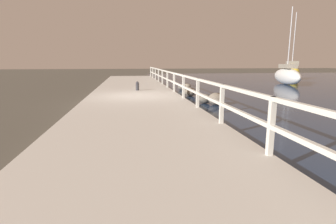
% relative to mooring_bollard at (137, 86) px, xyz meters
% --- Properties ---
extents(ground_plane, '(120.00, 120.00, 0.00)m').
position_rel_mooring_bollard_xyz_m(ground_plane, '(-0.23, -2.42, -0.61)').
color(ground_plane, '#4C473D').
extents(dock_walkway, '(4.57, 36.00, 0.35)m').
position_rel_mooring_bollard_xyz_m(dock_walkway, '(-0.23, -2.42, -0.43)').
color(dock_walkway, beige).
rests_on(dock_walkway, ground).
extents(railing, '(0.10, 32.50, 1.07)m').
position_rel_mooring_bollard_xyz_m(railing, '(1.96, -2.42, 0.46)').
color(railing, silver).
rests_on(railing, dock_walkway).
extents(boulder_downstream, '(0.78, 0.70, 0.58)m').
position_rel_mooring_bollard_xyz_m(boulder_downstream, '(3.53, -3.69, -0.32)').
color(boulder_downstream, slate).
rests_on(boulder_downstream, ground).
extents(boulder_mid_strip, '(0.62, 0.56, 0.47)m').
position_rel_mooring_bollard_xyz_m(boulder_mid_strip, '(3.11, -3.18, -0.38)').
color(boulder_mid_strip, '#666056').
rests_on(boulder_mid_strip, ground).
extents(boulder_water_edge, '(0.58, 0.52, 0.44)m').
position_rel_mooring_bollard_xyz_m(boulder_water_edge, '(3.21, 2.73, -0.39)').
color(boulder_water_edge, '#666056').
rests_on(boulder_water_edge, ground).
extents(boulder_upstream, '(0.69, 0.62, 0.52)m').
position_rel_mooring_bollard_xyz_m(boulder_upstream, '(3.05, -0.40, -0.35)').
color(boulder_upstream, slate).
rests_on(boulder_upstream, ground).
extents(boulder_near_dock, '(0.54, 0.48, 0.40)m').
position_rel_mooring_bollard_xyz_m(boulder_near_dock, '(3.73, 3.42, -0.41)').
color(boulder_near_dock, gray).
rests_on(boulder_near_dock, ground).
extents(mooring_bollard, '(0.19, 0.19, 0.52)m').
position_rel_mooring_bollard_xyz_m(mooring_bollard, '(0.00, 0.00, 0.00)').
color(mooring_bollard, '#333338').
rests_on(mooring_bollard, dock_walkway).
extents(sailboat_white, '(2.26, 5.44, 6.51)m').
position_rel_mooring_bollard_xyz_m(sailboat_white, '(13.30, 6.07, 0.18)').
color(sailboat_white, white).
rests_on(sailboat_white, water_surface).
extents(sailboat_yellow, '(2.36, 3.52, 7.17)m').
position_rel_mooring_bollard_xyz_m(sailboat_yellow, '(17.52, 11.81, 0.27)').
color(sailboat_yellow, gold).
rests_on(sailboat_yellow, water_surface).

